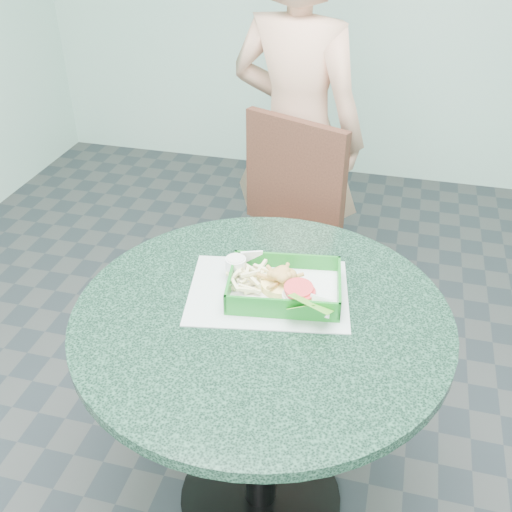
% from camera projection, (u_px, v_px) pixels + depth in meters
% --- Properties ---
extents(floor, '(4.00, 5.00, 0.02)m').
position_uv_depth(floor, '(260.00, 498.00, 1.93)').
color(floor, '#303335').
rests_on(floor, ground).
extents(cafe_table, '(0.96, 0.96, 0.75)m').
position_uv_depth(cafe_table, '(261.00, 367.00, 1.61)').
color(cafe_table, black).
rests_on(cafe_table, floor).
extents(dining_chair, '(0.44, 0.44, 0.93)m').
position_uv_depth(dining_chair, '(287.00, 228.00, 2.30)').
color(dining_chair, '#482F17').
rests_on(dining_chair, floor).
extents(diner_person, '(0.68, 0.54, 1.64)m').
position_uv_depth(diner_person, '(297.00, 127.00, 2.40)').
color(diner_person, tan).
rests_on(diner_person, floor).
extents(placemat, '(0.46, 0.38, 0.00)m').
position_uv_depth(placemat, '(268.00, 298.00, 1.58)').
color(placemat, '#AFBCB8').
rests_on(placemat, cafe_table).
extents(food_basket, '(0.29, 0.21, 0.06)m').
position_uv_depth(food_basket, '(284.00, 295.00, 1.56)').
color(food_basket, '#156F20').
rests_on(food_basket, placemat).
extents(crab_sandwich, '(0.11, 0.11, 0.07)m').
position_uv_depth(crab_sandwich, '(281.00, 283.00, 1.55)').
color(crab_sandwich, '#F3D26E').
rests_on(crab_sandwich, food_basket).
extents(fries_pile, '(0.12, 0.12, 0.04)m').
position_uv_depth(fries_pile, '(248.00, 280.00, 1.59)').
color(fries_pile, '#F6EBA7').
rests_on(fries_pile, food_basket).
extents(sauce_ramekin, '(0.06, 0.06, 0.03)m').
position_uv_depth(sauce_ramekin, '(241.00, 265.00, 1.62)').
color(sauce_ramekin, white).
rests_on(sauce_ramekin, food_basket).
extents(garnish_cup, '(0.13, 0.13, 0.05)m').
position_uv_depth(garnish_cup, '(298.00, 305.00, 1.49)').
color(garnish_cup, silver).
rests_on(garnish_cup, food_basket).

